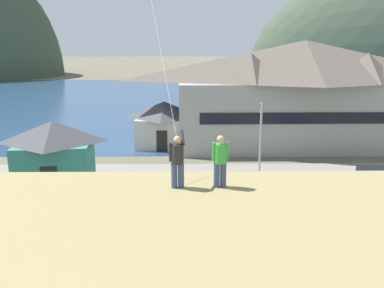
{
  "coord_description": "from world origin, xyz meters",
  "views": [
    {
      "loc": [
        -0.65,
        -21.43,
        10.92
      ],
      "look_at": [
        -0.26,
        9.0,
        3.44
      ],
      "focal_mm": 39.07,
      "sensor_mm": 36.0,
      "label": 1
    }
  ],
  "objects_px": {
    "storage_shed_waterside": "(164,123)",
    "moored_boat_inner_slip": "(172,120)",
    "parked_car_front_row_red": "(125,223)",
    "parked_car_back_row_left": "(241,186)",
    "storage_shed_near_lot": "(55,157)",
    "harbor_lodge": "(303,91)",
    "person_kite_flyer": "(177,160)",
    "wharf_dock": "(195,122)",
    "parked_car_mid_row_near": "(9,225)",
    "parked_car_lone_by_shed": "(372,179)",
    "parked_car_back_row_right": "(288,212)",
    "person_companion": "(220,160)",
    "parking_light_pole": "(260,136)",
    "moored_boat_wharfside": "(171,123)",
    "moored_boat_outer_mooring": "(224,125)"
  },
  "relations": [
    {
      "from": "moored_boat_inner_slip",
      "to": "wharf_dock",
      "type": "bearing_deg",
      "value": 7.97
    },
    {
      "from": "harbor_lodge",
      "to": "moored_boat_wharfside",
      "type": "bearing_deg",
      "value": 146.01
    },
    {
      "from": "parked_car_front_row_red",
      "to": "moored_boat_wharfside",
      "type": "bearing_deg",
      "value": 87.48
    },
    {
      "from": "storage_shed_near_lot",
      "to": "moored_boat_wharfside",
      "type": "distance_m",
      "value": 25.07
    },
    {
      "from": "harbor_lodge",
      "to": "parked_car_lone_by_shed",
      "type": "bearing_deg",
      "value": -84.01
    },
    {
      "from": "moored_boat_outer_mooring",
      "to": "parked_car_front_row_red",
      "type": "relative_size",
      "value": 1.66
    },
    {
      "from": "storage_shed_near_lot",
      "to": "parked_car_lone_by_shed",
      "type": "bearing_deg",
      "value": -0.27
    },
    {
      "from": "person_companion",
      "to": "parking_light_pole",
      "type": "bearing_deg",
      "value": 76.01
    },
    {
      "from": "parked_car_mid_row_near",
      "to": "person_kite_flyer",
      "type": "distance_m",
      "value": 14.19
    },
    {
      "from": "wharf_dock",
      "to": "moored_boat_inner_slip",
      "type": "xyz_separation_m",
      "value": [
        -3.21,
        -0.45,
        0.37
      ]
    },
    {
      "from": "parked_car_back_row_right",
      "to": "parking_light_pole",
      "type": "distance_m",
      "value": 9.38
    },
    {
      "from": "storage_shed_near_lot",
      "to": "storage_shed_waterside",
      "type": "relative_size",
      "value": 0.94
    },
    {
      "from": "storage_shed_waterside",
      "to": "person_companion",
      "type": "bearing_deg",
      "value": -83.54
    },
    {
      "from": "storage_shed_near_lot",
      "to": "parked_car_mid_row_near",
      "type": "xyz_separation_m",
      "value": [
        -0.34,
        -7.7,
        -1.76
      ]
    },
    {
      "from": "storage_shed_near_lot",
      "to": "parked_car_lone_by_shed",
      "type": "xyz_separation_m",
      "value": [
        23.21,
        -0.11,
        -1.76
      ]
    },
    {
      "from": "parked_car_front_row_red",
      "to": "parked_car_back_row_left",
      "type": "relative_size",
      "value": 1.01
    },
    {
      "from": "storage_shed_waterside",
      "to": "parked_car_back_row_right",
      "type": "relative_size",
      "value": 1.49
    },
    {
      "from": "wharf_dock",
      "to": "person_companion",
      "type": "distance_m",
      "value": 42.75
    },
    {
      "from": "storage_shed_near_lot",
      "to": "moored_boat_inner_slip",
      "type": "distance_m",
      "value": 26.78
    },
    {
      "from": "storage_shed_waterside",
      "to": "person_companion",
      "type": "xyz_separation_m",
      "value": [
        3.45,
        -30.5,
        4.69
      ]
    },
    {
      "from": "storage_shed_waterside",
      "to": "parked_car_back_row_left",
      "type": "xyz_separation_m",
      "value": [
        6.18,
        -15.89,
        -1.44
      ]
    },
    {
      "from": "harbor_lodge",
      "to": "storage_shed_waterside",
      "type": "bearing_deg",
      "value": 179.48
    },
    {
      "from": "wharf_dock",
      "to": "parked_car_back_row_right",
      "type": "distance_m",
      "value": 32.62
    },
    {
      "from": "storage_shed_waterside",
      "to": "parked_car_back_row_left",
      "type": "height_order",
      "value": "storage_shed_waterside"
    },
    {
      "from": "parked_car_lone_by_shed",
      "to": "parked_car_back_row_left",
      "type": "bearing_deg",
      "value": -171.88
    },
    {
      "from": "parked_car_mid_row_near",
      "to": "parked_car_lone_by_shed",
      "type": "relative_size",
      "value": 1.01
    },
    {
      "from": "harbor_lodge",
      "to": "person_kite_flyer",
      "type": "bearing_deg",
      "value": -112.29
    },
    {
      "from": "harbor_lodge",
      "to": "parked_car_front_row_red",
      "type": "height_order",
      "value": "harbor_lodge"
    },
    {
      "from": "moored_boat_outer_mooring",
      "to": "parked_car_back_row_left",
      "type": "xyz_separation_m",
      "value": [
        -0.83,
        -23.85,
        0.34
      ]
    },
    {
      "from": "moored_boat_wharfside",
      "to": "parked_car_front_row_red",
      "type": "relative_size",
      "value": 1.42
    },
    {
      "from": "parked_car_lone_by_shed",
      "to": "moored_boat_wharfside",
      "type": "bearing_deg",
      "value": 123.32
    },
    {
      "from": "storage_shed_near_lot",
      "to": "moored_boat_inner_slip",
      "type": "height_order",
      "value": "storage_shed_near_lot"
    },
    {
      "from": "harbor_lodge",
      "to": "storage_shed_near_lot",
      "type": "xyz_separation_m",
      "value": [
        -21.71,
        -14.24,
        -3.04
      ]
    },
    {
      "from": "harbor_lodge",
      "to": "parked_car_back_row_right",
      "type": "height_order",
      "value": "harbor_lodge"
    },
    {
      "from": "harbor_lodge",
      "to": "parked_car_lone_by_shed",
      "type": "relative_size",
      "value": 6.45
    },
    {
      "from": "parking_light_pole",
      "to": "parked_car_back_row_right",
      "type": "bearing_deg",
      "value": -88.66
    },
    {
      "from": "harbor_lodge",
      "to": "moored_boat_inner_slip",
      "type": "relative_size",
      "value": 4.88
    },
    {
      "from": "parked_car_lone_by_shed",
      "to": "parking_light_pole",
      "type": "xyz_separation_m",
      "value": [
        -7.86,
        2.92,
        2.63
      ]
    },
    {
      "from": "parked_car_front_row_red",
      "to": "person_companion",
      "type": "bearing_deg",
      "value": -61.98
    },
    {
      "from": "parked_car_back_row_right",
      "to": "parked_car_back_row_left",
      "type": "distance_m",
      "value": 5.16
    },
    {
      "from": "moored_boat_outer_mooring",
      "to": "person_companion",
      "type": "height_order",
      "value": "person_companion"
    },
    {
      "from": "moored_boat_outer_mooring",
      "to": "storage_shed_waterside",
      "type": "bearing_deg",
      "value": -131.34
    },
    {
      "from": "moored_boat_wharfside",
      "to": "parked_car_lone_by_shed",
      "type": "relative_size",
      "value": 1.42
    },
    {
      "from": "parked_car_lone_by_shed",
      "to": "person_companion",
      "type": "bearing_deg",
      "value": -128.14
    },
    {
      "from": "storage_shed_waterside",
      "to": "moored_boat_inner_slip",
      "type": "distance_m",
      "value": 11.39
    },
    {
      "from": "parked_car_lone_by_shed",
      "to": "parking_light_pole",
      "type": "bearing_deg",
      "value": 159.59
    },
    {
      "from": "parked_car_mid_row_near",
      "to": "moored_boat_outer_mooring",
      "type": "bearing_deg",
      "value": 64.2
    },
    {
      "from": "person_companion",
      "to": "parked_car_mid_row_near",
      "type": "bearing_deg",
      "value": 142.47
    },
    {
      "from": "parked_car_back_row_left",
      "to": "parked_car_back_row_right",
      "type": "bearing_deg",
      "value": -64.72
    },
    {
      "from": "moored_boat_inner_slip",
      "to": "parked_car_back_row_right",
      "type": "height_order",
      "value": "moored_boat_inner_slip"
    }
  ]
}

